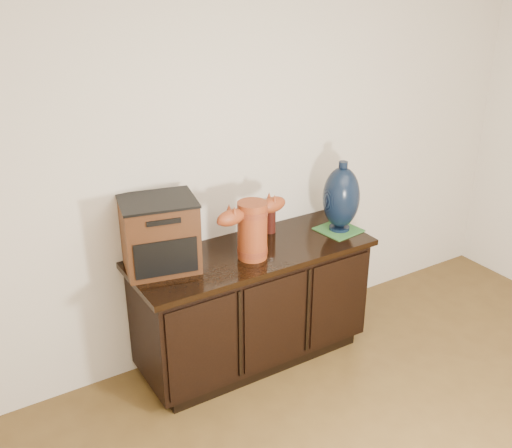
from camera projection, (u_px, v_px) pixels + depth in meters
sideboard at (252, 305)px, 3.65m from camera, size 1.46×0.56×0.75m
terracotta_vessel at (252, 227)px, 3.34m from camera, size 0.48×0.19×0.34m
tv_radio at (160, 234)px, 3.23m from camera, size 0.46×0.40×0.40m
green_mat at (339, 230)px, 3.75m from camera, size 0.27×0.27×0.01m
lamp_base at (341, 198)px, 3.67m from camera, size 0.26×0.26×0.44m
spray_can at (270, 218)px, 3.69m from camera, size 0.07×0.07×0.19m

